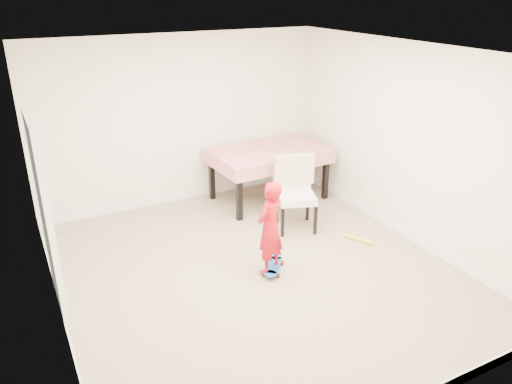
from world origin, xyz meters
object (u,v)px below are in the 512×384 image
skateboard (273,268)px  child (270,231)px  dining_table (269,174)px  dining_chair (296,195)px

skateboard → child: child is taller
dining_table → child: (-1.09, -1.99, 0.15)m
dining_chair → child: (-0.91, -0.89, 0.06)m
child → dining_table: bearing=-146.0°
dining_table → skateboard: dining_table is taller
dining_table → dining_chair: bearing=-101.9°
dining_chair → skateboard: size_ratio=1.90×
dining_chair → skateboard: bearing=-114.8°
skateboard → child: size_ratio=0.47×
dining_table → child: size_ratio=1.55×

